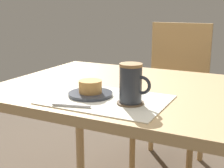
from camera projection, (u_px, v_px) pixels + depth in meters
name	position (u px, v px, depth m)	size (l,w,h in m)	color
dining_table	(133.00, 105.00, 1.30)	(1.09, 0.81, 0.70)	tan
wooden_chair	(174.00, 90.00, 2.00)	(0.42, 0.42, 0.92)	tan
placemat	(107.00, 100.00, 1.10)	(0.42, 0.31, 0.00)	silver
pastry_plate	(90.00, 94.00, 1.14)	(0.16, 0.16, 0.01)	#333842
pastry	(90.00, 87.00, 1.13)	(0.08, 0.08, 0.05)	tan
coffee_coaster	(130.00, 103.00, 1.05)	(0.09, 0.09, 0.01)	brown
coffee_mug	(131.00, 83.00, 1.03)	(0.11, 0.08, 0.13)	#2D333D
teaspoon	(71.00, 106.00, 1.02)	(0.01, 0.01, 0.13)	silver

